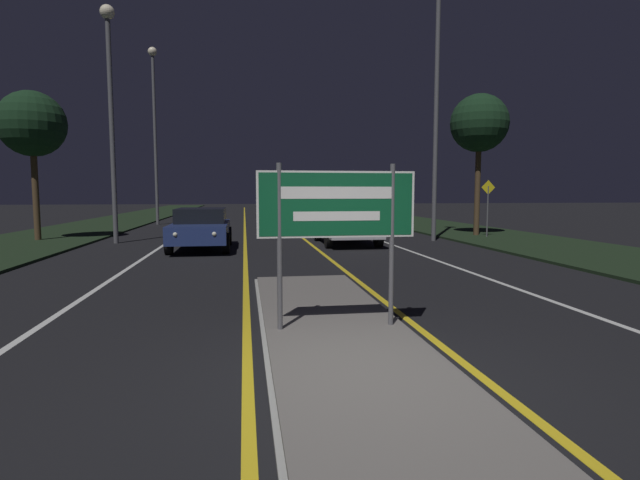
# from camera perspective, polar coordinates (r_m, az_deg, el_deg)

# --- Properties ---
(ground_plane) EXTENTS (160.00, 160.00, 0.00)m
(ground_plane) POSITION_cam_1_polar(r_m,az_deg,el_deg) (5.37, 5.44, -15.81)
(ground_plane) COLOR black
(median_island) EXTENTS (2.06, 8.55, 0.10)m
(median_island) POSITION_cam_1_polar(r_m,az_deg,el_deg) (6.99, 1.88, -10.35)
(median_island) COLOR #999993
(median_island) RESTS_ON ground_plane
(verge_left) EXTENTS (5.00, 100.00, 0.08)m
(verge_left) POSITION_cam_1_polar(r_m,az_deg,el_deg) (26.26, -26.96, 0.71)
(verge_left) COLOR black
(verge_left) RESTS_ON ground_plane
(verge_right) EXTENTS (5.00, 100.00, 0.08)m
(verge_right) POSITION_cam_1_polar(r_m,az_deg,el_deg) (27.13, 14.69, 1.27)
(verge_right) COLOR black
(verge_right) RESTS_ON ground_plane
(centre_line_yellow_left) EXTENTS (0.12, 70.00, 0.01)m
(centre_line_yellow_left) POSITION_cam_1_polar(r_m,az_deg,el_deg) (29.91, -8.60, 1.69)
(centre_line_yellow_left) COLOR gold
(centre_line_yellow_left) RESTS_ON ground_plane
(centre_line_yellow_right) EXTENTS (0.12, 70.00, 0.01)m
(centre_line_yellow_right) POSITION_cam_1_polar(r_m,az_deg,el_deg) (30.01, -3.93, 1.75)
(centre_line_yellow_right) COLOR gold
(centre_line_yellow_right) RESTS_ON ground_plane
(lane_line_white_left) EXTENTS (0.12, 70.00, 0.01)m
(lane_line_white_left) POSITION_cam_1_polar(r_m,az_deg,el_deg) (30.06, -14.29, 1.60)
(lane_line_white_left) COLOR silver
(lane_line_white_left) RESTS_ON ground_plane
(lane_line_white_right) EXTENTS (0.12, 70.00, 0.01)m
(lane_line_white_right) POSITION_cam_1_polar(r_m,az_deg,el_deg) (30.40, 1.68, 1.81)
(lane_line_white_right) COLOR silver
(lane_line_white_right) RESTS_ON ground_plane
(edge_line_white_left) EXTENTS (0.10, 70.00, 0.01)m
(edge_line_white_left) POSITION_cam_1_polar(r_m,az_deg,el_deg) (30.50, -19.91, 1.50)
(edge_line_white_left) COLOR silver
(edge_line_white_left) RESTS_ON ground_plane
(edge_line_white_right) EXTENTS (0.10, 70.00, 0.01)m
(edge_line_white_right) POSITION_cam_1_polar(r_m,az_deg,el_deg) (31.08, 7.13, 1.85)
(edge_line_white_right) COLOR silver
(edge_line_white_right) RESTS_ON ground_plane
(highway_sign) EXTENTS (2.15, 0.07, 2.23)m
(highway_sign) POSITION_cam_1_polar(r_m,az_deg,el_deg) (6.72, 1.93, 3.24)
(highway_sign) COLOR #56565B
(highway_sign) RESTS_ON median_island
(streetlight_left_near) EXTENTS (0.53, 0.53, 8.81)m
(streetlight_left_near) POSITION_cam_1_polar(r_m,az_deg,el_deg) (20.92, -22.84, 15.49)
(streetlight_left_near) COLOR #56565B
(streetlight_left_near) RESTS_ON ground_plane
(streetlight_left_far) EXTENTS (0.52, 0.52, 10.44)m
(streetlight_left_far) POSITION_cam_1_polar(r_m,az_deg,el_deg) (32.09, -18.41, 13.54)
(streetlight_left_far) COLOR #56565B
(streetlight_left_far) RESTS_ON ground_plane
(streetlight_right_near) EXTENTS (0.62, 0.62, 11.25)m
(streetlight_right_near) POSITION_cam_1_polar(r_m,az_deg,el_deg) (21.29, 13.29, 20.77)
(streetlight_right_near) COLOR #56565B
(streetlight_right_near) RESTS_ON ground_plane
(car_receding_0) EXTENTS (2.01, 4.42, 1.39)m
(car_receding_0) POSITION_cam_1_polar(r_m,az_deg,el_deg) (18.77, 3.02, 1.85)
(car_receding_0) COLOR #B7B7BC
(car_receding_0) RESTS_ON ground_plane
(car_receding_1) EXTENTS (1.91, 4.26, 1.53)m
(car_receding_1) POSITION_cam_1_polar(r_m,az_deg,el_deg) (31.78, 4.51, 3.42)
(car_receding_1) COLOR maroon
(car_receding_1) RESTS_ON ground_plane
(car_approaching_0) EXTENTS (1.97, 4.40, 1.40)m
(car_approaching_0) POSITION_cam_1_polar(r_m,az_deg,el_deg) (17.54, -13.43, 1.41)
(car_approaching_0) COLOR navy
(car_approaching_0) RESTS_ON ground_plane
(warning_sign) EXTENTS (0.60, 0.06, 2.37)m
(warning_sign) POSITION_cam_1_polar(r_m,az_deg,el_deg) (22.08, 18.62, 4.05)
(warning_sign) COLOR #56565B
(warning_sign) RESTS_ON verge_right
(roadside_palm_left) EXTENTS (2.51, 2.51, 5.76)m
(roadside_palm_left) POSITION_cam_1_polar(r_m,az_deg,el_deg) (22.68, -30.06, 11.34)
(roadside_palm_left) COLOR #4C3823
(roadside_palm_left) RESTS_ON verge_left
(roadside_palm_right) EXTENTS (2.48, 2.48, 6.07)m
(roadside_palm_right) POSITION_cam_1_polar(r_m,az_deg,el_deg) (23.04, 17.75, 12.51)
(roadside_palm_right) COLOR #4C3823
(roadside_palm_right) RESTS_ON verge_right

